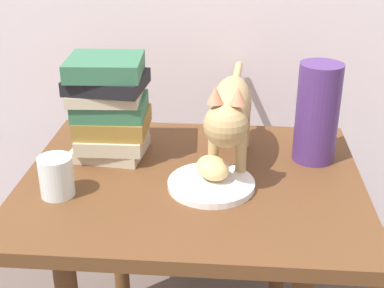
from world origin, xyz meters
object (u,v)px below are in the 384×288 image
object	(u,v)px
plate	(211,184)
bread_roll	(213,168)
cat	(230,110)
book_stack	(109,107)
green_vase	(317,113)
candle_jar	(57,178)
side_table	(192,209)

from	to	relation	value
plate	bread_roll	world-z (taller)	bread_roll
cat	book_stack	size ratio (longest dim) A/B	2.03
bread_roll	plate	bearing A→B (deg)	-98.11
bread_roll	green_vase	size ratio (longest dim) A/B	0.35
green_vase	candle_jar	world-z (taller)	green_vase
side_table	plate	xyz separation A→B (m)	(0.04, -0.04, 0.09)
plate	green_vase	size ratio (longest dim) A/B	0.80
plate	candle_jar	bearing A→B (deg)	-169.68
book_stack	candle_jar	xyz separation A→B (m)	(-0.07, -0.20, -0.08)
cat	green_vase	size ratio (longest dim) A/B	2.09
bread_roll	cat	world-z (taller)	cat
side_table	bread_roll	bearing A→B (deg)	-31.43
side_table	candle_jar	xyz separation A→B (m)	(-0.27, -0.10, 0.12)
bread_roll	candle_jar	xyz separation A→B (m)	(-0.31, -0.07, -0.00)
plate	green_vase	world-z (taller)	green_vase
cat	book_stack	xyz separation A→B (m)	(-0.28, 0.03, -0.01)
cat	side_table	bearing A→B (deg)	-138.36
book_stack	green_vase	distance (m)	0.47
candle_jar	cat	bearing A→B (deg)	25.77
book_stack	candle_jar	world-z (taller)	book_stack
side_table	candle_jar	distance (m)	0.31
bread_roll	book_stack	distance (m)	0.29
bread_roll	candle_jar	world-z (taller)	candle_jar
plate	green_vase	distance (m)	0.30
plate	bread_roll	bearing A→B (deg)	81.89
bread_roll	book_stack	bearing A→B (deg)	151.79
side_table	bread_roll	xyz separation A→B (m)	(0.05, -0.03, 0.12)
bread_roll	book_stack	xyz separation A→B (m)	(-0.24, 0.13, 0.08)
plate	green_vase	bearing A→B (deg)	33.93
bread_roll	green_vase	bearing A→B (deg)	31.87
bread_roll	cat	bearing A→B (deg)	71.48
cat	candle_jar	world-z (taller)	cat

